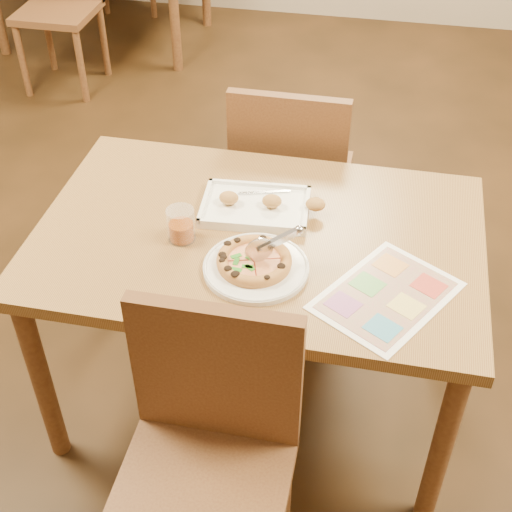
% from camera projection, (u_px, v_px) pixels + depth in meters
% --- Properties ---
extents(room, '(7.00, 7.00, 7.00)m').
position_uv_depth(room, '(259.00, 22.00, 1.67)').
color(room, '#37210F').
rests_on(room, ground).
extents(dining_table, '(1.30, 0.85, 0.72)m').
position_uv_depth(dining_table, '(258.00, 255.00, 2.13)').
color(dining_table, olive).
rests_on(dining_table, ground).
extents(chair_near, '(0.42, 0.42, 0.47)m').
position_uv_depth(chair_near, '(209.00, 433.00, 1.73)').
color(chair_near, brown).
rests_on(chair_near, ground).
extents(chair_far, '(0.42, 0.42, 0.47)m').
position_uv_depth(chair_far, '(291.00, 166.00, 2.63)').
color(chair_far, brown).
rests_on(chair_far, ground).
extents(plate, '(0.31, 0.31, 0.02)m').
position_uv_depth(plate, '(256.00, 268.00, 1.95)').
color(plate, white).
rests_on(plate, dining_table).
extents(pizza, '(0.21, 0.21, 0.03)m').
position_uv_depth(pizza, '(254.00, 261.00, 1.94)').
color(pizza, gold).
rests_on(pizza, plate).
extents(pizza_cutter, '(0.14, 0.08, 0.09)m').
position_uv_depth(pizza_cutter, '(272.00, 243.00, 1.91)').
color(pizza_cutter, silver).
rests_on(pizza_cutter, pizza).
extents(appetizer_tray, '(0.38, 0.24, 0.06)m').
position_uv_depth(appetizer_tray, '(259.00, 207.00, 2.15)').
color(appetizer_tray, white).
rests_on(appetizer_tray, dining_table).
extents(glass_tumbler, '(0.08, 0.08, 0.10)m').
position_uv_depth(glass_tumbler, '(181.00, 227.00, 2.03)').
color(glass_tumbler, '#8E3B0A').
rests_on(glass_tumbler, dining_table).
extents(menu, '(0.42, 0.45, 0.00)m').
position_uv_depth(menu, '(387.00, 295.00, 1.87)').
color(menu, white).
rests_on(menu, dining_table).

